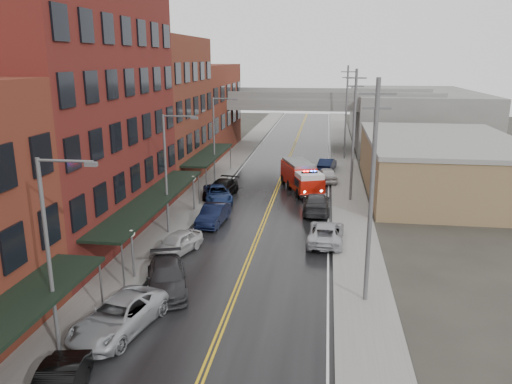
{
  "coord_description": "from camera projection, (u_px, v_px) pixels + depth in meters",
  "views": [
    {
      "loc": [
        4.77,
        -10.39,
        12.91
      ],
      "look_at": [
        -0.38,
        25.98,
        3.0
      ],
      "focal_mm": 35.0,
      "sensor_mm": 36.0,
      "label": 1
    }
  ],
  "objects": [
    {
      "name": "road",
      "position": [
        267.0,
        214.0,
        42.62
      ],
      "size": [
        11.0,
        160.0,
        0.02
      ],
      "primitive_type": "cube",
      "color": "black",
      "rests_on": "ground"
    },
    {
      "name": "sidewalk_left",
      "position": [
        184.0,
        210.0,
        43.59
      ],
      "size": [
        3.0,
        160.0,
        0.15
      ],
      "primitive_type": "cube",
      "color": "slate",
      "rests_on": "ground"
    },
    {
      "name": "sidewalk_right",
      "position": [
        354.0,
        217.0,
        41.61
      ],
      "size": [
        3.0,
        160.0,
        0.15
      ],
      "primitive_type": "cube",
      "color": "slate",
      "rests_on": "ground"
    },
    {
      "name": "curb_left",
      "position": [
        203.0,
        210.0,
        43.37
      ],
      "size": [
        0.3,
        160.0,
        0.15
      ],
      "primitive_type": "cube",
      "color": "gray",
      "rests_on": "ground"
    },
    {
      "name": "curb_right",
      "position": [
        334.0,
        216.0,
        41.84
      ],
      "size": [
        0.3,
        160.0,
        0.15
      ],
      "primitive_type": "cube",
      "color": "gray",
      "rests_on": "ground"
    },
    {
      "name": "brick_building_b",
      "position": [
        70.0,
        115.0,
        35.39
      ],
      "size": [
        9.0,
        20.0,
        18.0
      ],
      "primitive_type": "cube",
      "color": "#5C1C18",
      "rests_on": "ground"
    },
    {
      "name": "brick_building_c",
      "position": [
        154.0,
        111.0,
        52.51
      ],
      "size": [
        9.0,
        15.0,
        15.0
      ],
      "primitive_type": "cube",
      "color": "brown",
      "rests_on": "ground"
    },
    {
      "name": "brick_building_far",
      "position": [
        197.0,
        109.0,
        69.63
      ],
      "size": [
        9.0,
        20.0,
        12.0
      ],
      "primitive_type": "cube",
      "color": "maroon",
      "rests_on": "ground"
    },
    {
      "name": "tan_building",
      "position": [
        439.0,
        166.0,
        49.36
      ],
      "size": [
        14.0,
        22.0,
        5.0
      ],
      "primitive_type": "cube",
      "color": "olive",
      "rests_on": "ground"
    },
    {
      "name": "right_far_block",
      "position": [
        413.0,
        117.0,
        77.38
      ],
      "size": [
        18.0,
        30.0,
        8.0
      ],
      "primitive_type": "cube",
      "color": "slate",
      "rests_on": "ground"
    },
    {
      "name": "awning_1",
      "position": [
        153.0,
        199.0,
        36.17
      ],
      "size": [
        2.6,
        18.0,
        3.09
      ],
      "color": "black",
      "rests_on": "ground"
    },
    {
      "name": "awning_2",
      "position": [
        209.0,
        154.0,
        52.9
      ],
      "size": [
        2.6,
        13.0,
        3.09
      ],
      "color": "black",
      "rests_on": "ground"
    },
    {
      "name": "globe_lamp_1",
      "position": [
        132.0,
        243.0,
        29.5
      ],
      "size": [
        0.44,
        0.44,
        3.12
      ],
      "color": "#59595B",
      "rests_on": "ground"
    },
    {
      "name": "globe_lamp_2",
      "position": [
        193.0,
        185.0,
        42.89
      ],
      "size": [
        0.44,
        0.44,
        3.12
      ],
      "color": "#59595B",
      "rests_on": "ground"
    },
    {
      "name": "street_lamp_0",
      "position": [
        53.0,
        246.0,
        21.13
      ],
      "size": [
        2.64,
        0.22,
        9.0
      ],
      "color": "#59595B",
      "rests_on": "ground"
    },
    {
      "name": "street_lamp_1",
      "position": [
        169.0,
        167.0,
        36.42
      ],
      "size": [
        2.64,
        0.22,
        9.0
      ],
      "color": "#59595B",
      "rests_on": "ground"
    },
    {
      "name": "street_lamp_2",
      "position": [
        216.0,
        135.0,
        51.72
      ],
      "size": [
        2.64,
        0.22,
        9.0
      ],
      "color": "#59595B",
      "rests_on": "ground"
    },
    {
      "name": "utility_pole_0",
      "position": [
        372.0,
        190.0,
        25.67
      ],
      "size": [
        1.8,
        0.24,
        12.0
      ],
      "color": "#59595B",
      "rests_on": "ground"
    },
    {
      "name": "utility_pole_1",
      "position": [
        354.0,
        134.0,
        44.78
      ],
      "size": [
        1.8,
        0.24,
        12.0
      ],
      "color": "#59595B",
      "rests_on": "ground"
    },
    {
      "name": "utility_pole_2",
      "position": [
        346.0,
        111.0,
        63.9
      ],
      "size": [
        1.8,
        0.24,
        12.0
      ],
      "color": "#59595B",
      "rests_on": "ground"
    },
    {
      "name": "overpass",
      "position": [
        294.0,
        108.0,
        71.65
      ],
      "size": [
        40.0,
        10.0,
        7.5
      ],
      "color": "slate",
      "rests_on": "ground"
    },
    {
      "name": "fire_truck",
      "position": [
        302.0,
        176.0,
        49.69
      ],
      "size": [
        4.93,
        7.96,
        2.77
      ],
      "rotation": [
        0.0,
        0.0,
        0.34
      ],
      "color": "red",
      "rests_on": "ground"
    },
    {
      "name": "parked_car_left_2",
      "position": [
        118.0,
        316.0,
        24.15
      ],
      "size": [
        3.8,
        6.2,
        1.6
      ],
      "primitive_type": "imported",
      "rotation": [
        0.0,
        0.0,
        -0.21
      ],
      "color": "#9CA0A4",
      "rests_on": "ground"
    },
    {
      "name": "parked_car_left_3",
      "position": [
        167.0,
        277.0,
        28.41
      ],
      "size": [
        3.89,
        5.93,
        1.6
      ],
      "primitive_type": "imported",
      "rotation": [
        0.0,
        0.0,
        0.33
      ],
      "color": "#28282B",
      "rests_on": "ground"
    },
    {
      "name": "parked_car_left_4",
      "position": [
        177.0,
        243.0,
        33.81
      ],
      "size": [
        3.1,
        4.74,
        1.5
      ],
      "primitive_type": "imported",
      "rotation": [
        0.0,
        0.0,
        -0.33
      ],
      "color": "#B5B5B5",
      "rests_on": "ground"
    },
    {
      "name": "parked_car_left_5",
      "position": [
        213.0,
        215.0,
        39.84
      ],
      "size": [
        2.04,
        4.9,
        1.58
      ],
      "primitive_type": "imported",
      "rotation": [
        0.0,
        0.0,
        -0.08
      ],
      "color": "black",
      "rests_on": "ground"
    },
    {
      "name": "parked_car_left_6",
      "position": [
        218.0,
        194.0,
        46.17
      ],
      "size": [
        3.9,
        5.76,
        1.47
      ],
      "primitive_type": "imported",
      "rotation": [
        0.0,
        0.0,
        0.31
      ],
      "color": "navy",
      "rests_on": "ground"
    },
    {
      "name": "parked_car_left_7",
      "position": [
        221.0,
        189.0,
        47.68
      ],
      "size": [
        2.97,
        5.67,
        1.57
      ],
      "primitive_type": "imported",
      "rotation": [
        0.0,
        0.0,
        -0.15
      ],
      "color": "black",
      "rests_on": "ground"
    },
    {
      "name": "parked_car_right_0",
      "position": [
        326.0,
        233.0,
        35.82
      ],
      "size": [
        2.75,
        5.5,
        1.5
      ],
      "primitive_type": "imported",
      "rotation": [
        0.0,
        0.0,
        3.09
      ],
      "color": "#AFB1B8",
      "rests_on": "ground"
    },
    {
      "name": "parked_car_right_1",
      "position": [
        316.0,
        203.0,
        42.89
      ],
      "size": [
        2.43,
        5.73,
        1.65
      ],
      "primitive_type": "imported",
      "rotation": [
        0.0,
        0.0,
        3.16
      ],
      "color": "#2B2C2E",
      "rests_on": "ground"
    },
    {
      "name": "parked_car_right_2",
      "position": [
        327.0,
        175.0,
        53.44
      ],
      "size": [
        2.47,
        4.82,
        1.57
      ],
      "primitive_type": "imported",
      "rotation": [
        0.0,
        0.0,
        3.28
      ],
      "color": "silver",
      "rests_on": "ground"
    },
    {
      "name": "parked_car_right_3",
      "position": [
        327.0,
        164.0,
        58.76
      ],
      "size": [
        2.37,
        4.8,
        1.51
      ],
      "primitive_type": "imported",
      "rotation": [
        0.0,
        0.0,
        2.97
      ],
      "color": "#0E1733",
      "rests_on": "ground"
    }
  ]
}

